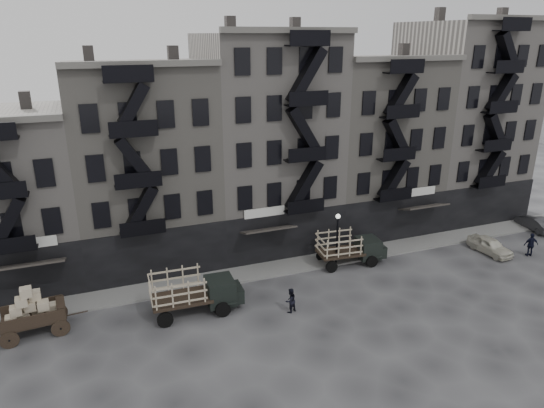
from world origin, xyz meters
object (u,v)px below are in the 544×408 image
object	(u,v)px
stake_truck_east	(350,246)
pedestrian_mid	(290,300)
wagon	(30,307)
stake_truck_west	(194,289)
policeman	(531,245)
car_east	(490,246)
car_far	(535,223)

from	to	relation	value
stake_truck_east	pedestrian_mid	xyz separation A→B (m)	(-6.99, -4.77, -0.69)
wagon	stake_truck_west	distance (m)	9.57
stake_truck_east	policeman	size ratio (longest dim) A/B	2.81
policeman	pedestrian_mid	bearing A→B (deg)	20.04
stake_truck_east	car_east	size ratio (longest dim) A/B	1.41
stake_truck_west	car_east	bearing A→B (deg)	2.39
car_far	stake_truck_west	bearing A→B (deg)	12.60
stake_truck_west	wagon	bearing A→B (deg)	175.37
wagon	car_far	bearing A→B (deg)	-2.84
stake_truck_east	policeman	bearing A→B (deg)	-10.21
policeman	car_east	bearing A→B (deg)	-13.16
wagon	stake_truck_west	bearing A→B (deg)	-11.52
pedestrian_mid	policeman	xyz separation A→B (m)	(21.32, 0.77, 0.15)
stake_truck_west	stake_truck_east	bearing A→B (deg)	13.47
stake_truck_west	policeman	xyz separation A→B (m)	(27.07, -1.41, -0.68)
car_far	policeman	bearing A→B (deg)	46.75
stake_truck_east	car_far	size ratio (longest dim) A/B	1.43
car_east	car_far	xyz separation A→B (m)	(7.62, 2.43, -0.03)
wagon	policeman	distance (m)	36.67
wagon	car_east	world-z (taller)	wagon
stake_truck_west	pedestrian_mid	distance (m)	6.20
wagon	car_east	bearing A→B (deg)	-6.47
pedestrian_mid	policeman	distance (m)	21.34
pedestrian_mid	car_east	bearing A→B (deg)	167.06
policeman	stake_truck_east	bearing A→B (deg)	2.37
wagon	pedestrian_mid	bearing A→B (deg)	-17.06
stake_truck_west	policeman	size ratio (longest dim) A/B	3.00
wagon	policeman	bearing A→B (deg)	-8.84
stake_truck_east	car_far	world-z (taller)	stake_truck_east
car_east	pedestrian_mid	xyz separation A→B (m)	(-18.70, -2.36, 0.17)
wagon	pedestrian_mid	size ratio (longest dim) A/B	2.37
stake_truck_west	car_far	xyz separation A→B (m)	(32.06, 2.61, -1.02)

